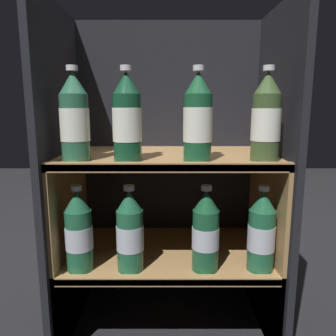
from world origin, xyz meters
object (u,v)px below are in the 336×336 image
bottle_upper_front_1 (127,119)px  bottle_lower_front_2 (206,232)px  bottle_lower_front_1 (130,232)px  bottle_lower_front_0 (79,232)px  bottle_upper_front_3 (266,119)px  bottle_upper_front_0 (75,119)px  bottle_upper_front_2 (198,119)px  bottle_lower_front_3 (261,233)px

bottle_upper_front_1 → bottle_lower_front_2: (0.21, 0.00, -0.32)m
bottle_lower_front_1 → bottle_upper_front_1: bearing=-180.0°
bottle_lower_front_0 → bottle_lower_front_1: (0.14, 0.00, -0.00)m
bottle_lower_front_2 → bottle_upper_front_3: bearing=-0.0°
bottle_upper_front_1 → bottle_upper_front_3: same height
bottle_upper_front_0 → bottle_upper_front_3: same height
bottle_upper_front_1 → bottle_lower_front_0: bearing=180.0°
bottle_lower_front_1 → bottle_lower_front_2: (0.21, 0.00, 0.00)m
bottle_upper_front_3 → bottle_lower_front_2: size_ratio=1.00×
bottle_upper_front_1 → bottle_upper_front_2: same height
bottle_upper_front_2 → bottle_lower_front_3: bottle_upper_front_2 is taller
bottle_upper_front_1 → bottle_lower_front_0: bottle_upper_front_1 is taller
bottle_upper_front_1 → bottle_lower_front_1: bearing=0.0°
bottle_upper_front_2 → bottle_upper_front_3: size_ratio=1.00×
bottle_upper_front_3 → bottle_lower_front_0: (-0.51, 0.00, -0.32)m
bottle_lower_front_3 → bottle_upper_front_2: bearing=180.0°
bottle_upper_front_0 → bottle_upper_front_1: 0.14m
bottle_upper_front_2 → bottle_upper_front_3: same height
bottle_upper_front_0 → bottle_upper_front_2: bearing=0.0°
bottle_lower_front_0 → bottle_lower_front_3: 0.52m
bottle_upper_front_0 → bottle_upper_front_2: size_ratio=1.00×
bottle_upper_front_0 → bottle_upper_front_3: size_ratio=1.00×
bottle_upper_front_2 → bottle_lower_front_1: size_ratio=1.00×
bottle_upper_front_0 → bottle_lower_front_3: bearing=0.0°
bottle_lower_front_2 → bottle_upper_front_1: bearing=-180.0°
bottle_upper_front_1 → bottle_lower_front_3: (0.37, 0.00, -0.32)m
bottle_upper_front_0 → bottle_lower_front_2: bottle_upper_front_0 is taller
bottle_upper_front_2 → bottle_lower_front_0: size_ratio=1.00×
bottle_upper_front_0 → bottle_upper_front_1: same height
bottle_lower_front_2 → bottle_lower_front_3: bearing=0.0°
bottle_upper_front_3 → bottle_lower_front_2: 0.35m
bottle_lower_front_0 → bottle_lower_front_3: (0.52, 0.00, -0.00)m
bottle_upper_front_1 → bottle_upper_front_0: bearing=180.0°
bottle_upper_front_3 → bottle_upper_front_2: bearing=180.0°
bottle_upper_front_0 → bottle_lower_front_0: 0.32m
bottle_upper_front_0 → bottle_lower_front_3: (0.51, 0.00, -0.32)m
bottle_lower_front_0 → bottle_upper_front_2: bearing=0.0°
bottle_upper_front_1 → bottle_lower_front_1: 0.32m
bottle_upper_front_1 → bottle_upper_front_2: (0.19, 0.00, -0.00)m
bottle_upper_front_2 → bottle_upper_front_0: bearing=180.0°
bottle_upper_front_3 → bottle_lower_front_1: size_ratio=1.00×
bottle_upper_front_2 → bottle_upper_front_3: bearing=-0.0°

